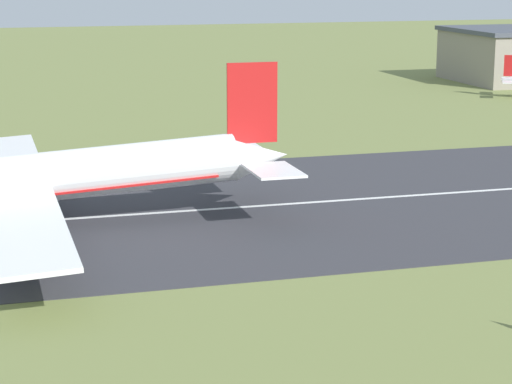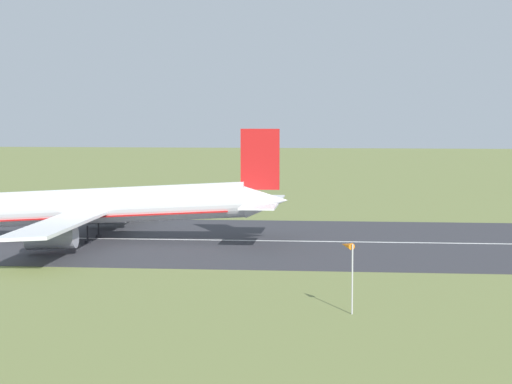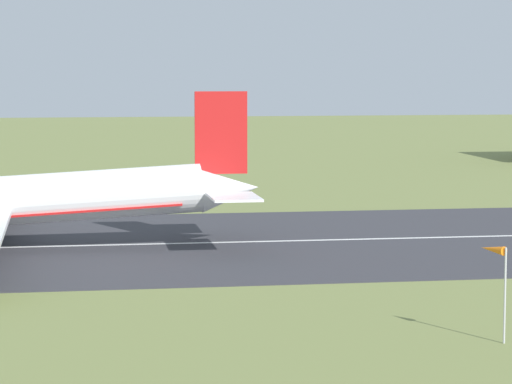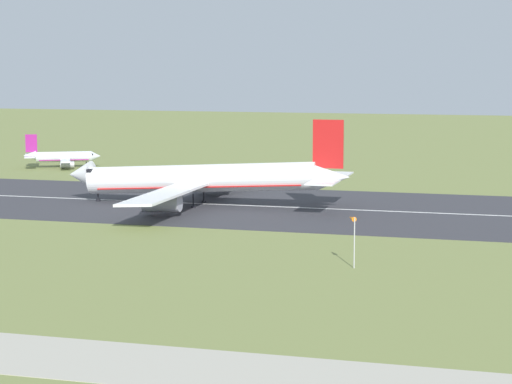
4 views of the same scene
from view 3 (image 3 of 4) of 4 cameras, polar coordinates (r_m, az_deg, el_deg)
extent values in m
cube|color=#333338|center=(127.77, 8.76, -2.14)|extent=(492.40, 48.86, 0.06)
cube|color=silver|center=(127.76, 8.76, -2.12)|extent=(443.16, 0.70, 0.01)
cone|color=white|center=(120.13, -1.24, 0.14)|extent=(5.98, 4.33, 4.60)
cube|color=red|center=(119.58, -1.66, 2.81)|extent=(5.21, 0.29, 8.15)
cube|color=white|center=(126.06, -1.83, 0.35)|extent=(4.58, 7.34, 0.24)
cube|color=white|center=(114.11, -1.05, -0.24)|extent=(4.58, 7.34, 0.24)
cylinder|color=#B7B7BC|center=(79.70, 11.64, -4.80)|extent=(0.14, 0.14, 6.25)
cone|color=orange|center=(79.96, 11.07, -2.66)|extent=(1.44, 2.00, 0.60)
camera|label=1|loc=(26.26, -37.61, 20.84)|focal=70.00mm
camera|label=2|loc=(31.37, 107.37, -0.93)|focal=70.00mm
camera|label=4|loc=(66.37, 124.10, 2.97)|focal=70.00mm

